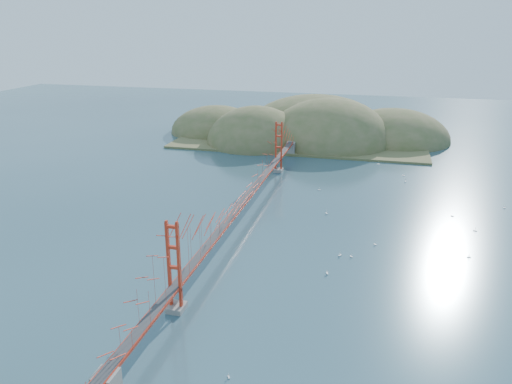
# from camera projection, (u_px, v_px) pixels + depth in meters

# --- Properties ---
(ground) EXTENTS (320.00, 320.00, 0.00)m
(ground) POSITION_uv_depth(u_px,v_px,m) (243.00, 219.00, 88.09)
(ground) COLOR #2C4A58
(ground) RESTS_ON ground
(bridge) EXTENTS (2.20, 94.40, 12.00)m
(bridge) POSITION_uv_depth(u_px,v_px,m) (243.00, 181.00, 85.95)
(bridge) COLOR gray
(bridge) RESTS_ON ground
(far_headlands) EXTENTS (84.00, 58.00, 25.00)m
(far_headlands) POSITION_uv_depth(u_px,v_px,m) (312.00, 136.00, 150.28)
(far_headlands) COLOR olive
(far_headlands) RESTS_ON ground
(sailboat_12) EXTENTS (0.62, 0.51, 0.72)m
(sailboat_12) POSITION_uv_depth(u_px,v_px,m) (378.00, 164.00, 121.25)
(sailboat_12) COLOR white
(sailboat_12) RESTS_ON ground
(sailboat_14) EXTENTS (0.70, 0.70, 0.73)m
(sailboat_14) POSITION_uv_depth(u_px,v_px,m) (340.00, 255.00, 74.46)
(sailboat_14) COLOR white
(sailboat_14) RESTS_ON ground
(sailboat_16) EXTENTS (0.67, 0.67, 0.74)m
(sailboat_16) POSITION_uv_depth(u_px,v_px,m) (327.00, 213.00, 90.54)
(sailboat_16) COLOR white
(sailboat_16) RESTS_ON ground
(sailboat_10) EXTENTS (0.52, 0.52, 0.56)m
(sailboat_10) POSITION_uv_depth(u_px,v_px,m) (229.00, 376.00, 49.16)
(sailboat_10) COLOR white
(sailboat_10) RESTS_ON ground
(sailboat_13) EXTENTS (0.58, 0.54, 0.65)m
(sailboat_13) POSITION_uv_depth(u_px,v_px,m) (469.00, 257.00, 73.92)
(sailboat_13) COLOR white
(sailboat_13) RESTS_ON ground
(sailboat_11) EXTENTS (0.61, 0.61, 0.68)m
(sailboat_11) POSITION_uv_depth(u_px,v_px,m) (475.00, 230.00, 83.13)
(sailboat_11) COLOR white
(sailboat_11) RESTS_ON ground
(sailboat_3) EXTENTS (0.56, 0.48, 0.65)m
(sailboat_3) POSITION_uv_depth(u_px,v_px,m) (319.00, 190.00, 102.97)
(sailboat_3) COLOR white
(sailboat_3) RESTS_ON ground
(sailboat_6) EXTENTS (0.63, 0.63, 0.66)m
(sailboat_6) POSITION_uv_depth(u_px,v_px,m) (351.00, 256.00, 74.08)
(sailboat_6) COLOR white
(sailboat_6) RESTS_ON ground
(sailboat_8) EXTENTS (0.54, 0.54, 0.61)m
(sailboat_8) POSITION_uv_depth(u_px,v_px,m) (505.00, 207.00, 93.25)
(sailboat_8) COLOR white
(sailboat_8) RESTS_ON ground
(sailboat_15) EXTENTS (0.51, 0.58, 0.67)m
(sailboat_15) POSITION_uv_depth(u_px,v_px,m) (405.00, 181.00, 108.40)
(sailboat_15) COLOR white
(sailboat_15) RESTS_ON ground
(sailboat_17) EXTENTS (0.59, 0.55, 0.66)m
(sailboat_17) POSITION_uv_depth(u_px,v_px,m) (452.00, 216.00, 89.35)
(sailboat_17) COLOR white
(sailboat_17) RESTS_ON ground
(sailboat_1) EXTENTS (0.61, 0.61, 0.64)m
(sailboat_1) POSITION_uv_depth(u_px,v_px,m) (375.00, 244.00, 78.09)
(sailboat_1) COLOR white
(sailboat_1) RESTS_ON ground
(sailboat_7) EXTENTS (0.64, 0.64, 0.72)m
(sailboat_7) POSITION_uv_depth(u_px,v_px,m) (404.00, 175.00, 112.50)
(sailboat_7) COLOR white
(sailboat_7) RESTS_ON ground
(sailboat_0) EXTENTS (0.62, 0.66, 0.74)m
(sailboat_0) POSITION_uv_depth(u_px,v_px,m) (327.00, 273.00, 69.18)
(sailboat_0) COLOR white
(sailboat_0) RESTS_ON ground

